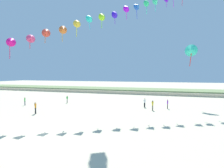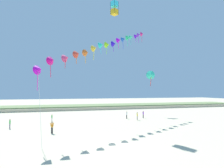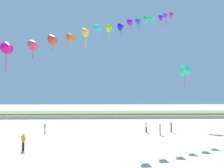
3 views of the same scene
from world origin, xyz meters
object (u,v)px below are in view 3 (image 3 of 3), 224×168
object	(u,v)px
person_near_left	(23,141)
large_kite_low_lead	(185,70)
person_near_right	(45,127)
person_mid_center	(160,129)
person_far_left	(171,126)
person_far_center	(146,126)

from	to	relation	value
person_near_left	large_kite_low_lead	bearing A→B (deg)	30.82
person_near_right	person_mid_center	world-z (taller)	person_mid_center
person_far_left	person_far_center	distance (m)	3.90
person_far_left	person_far_center	xyz separation A→B (m)	(-3.89, 0.13, 0.00)
person_far_center	large_kite_low_lead	xyz separation A→B (m)	(7.76, 3.57, 9.31)
person_mid_center	person_far_left	distance (m)	3.15
person_near_left	person_far_center	bearing A→B (deg)	33.73
person_far_center	large_kite_low_lead	world-z (taller)	large_kite_low_lead
person_far_left	large_kite_low_lead	distance (m)	10.74
person_near_left	person_far_left	world-z (taller)	person_near_left
person_near_right	person_far_center	size ratio (longest dim) A/B	0.92
person_far_left	person_far_center	world-z (taller)	person_far_center
person_near_left	large_kite_low_lead	distance (m)	27.98
person_near_left	large_kite_low_lead	world-z (taller)	large_kite_low_lead
person_near_left	person_far_center	distance (m)	17.94
person_far_left	person_near_left	bearing A→B (deg)	-152.42
large_kite_low_lead	person_mid_center	bearing A→B (deg)	-136.78
person_near_left	person_mid_center	xyz separation A→B (m)	(16.48, 7.70, -0.07)
person_near_left	person_far_left	bearing A→B (deg)	27.58
person_mid_center	person_far_left	size ratio (longest dim) A/B	1.00
large_kite_low_lead	person_near_left	bearing A→B (deg)	-149.18
person_near_right	person_mid_center	distance (m)	17.41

